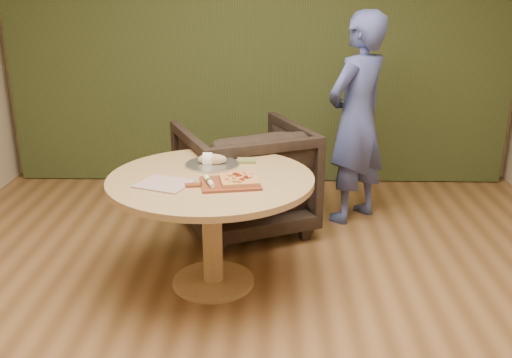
{
  "coord_description": "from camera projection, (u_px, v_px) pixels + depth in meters",
  "views": [
    {
      "loc": [
        0.11,
        -2.6,
        1.89
      ],
      "look_at": [
        0.04,
        0.25,
        0.91
      ],
      "focal_mm": 40.0,
      "sensor_mm": 36.0,
      "label": 1
    }
  ],
  "objects": [
    {
      "name": "armchair",
      "position": [
        244.0,
        172.0,
        4.49
      ],
      "size": [
        1.2,
        1.17,
        0.96
      ],
      "primitive_type": "imported",
      "rotation": [
        0.0,
        0.0,
        3.55
      ],
      "color": "black",
      "rests_on": "ground"
    },
    {
      "name": "flatbread_pizza",
      "position": [
        239.0,
        180.0,
        3.41
      ],
      "size": [
        0.26,
        0.26,
        0.04
      ],
      "rotation": [
        0.0,
        0.0,
        0.18
      ],
      "color": "tan",
      "rests_on": "pizza_paddle"
    },
    {
      "name": "bread_roll",
      "position": [
        211.0,
        159.0,
        3.75
      ],
      "size": [
        0.19,
        0.09,
        0.09
      ],
      "color": "tan",
      "rests_on": "serving_tray"
    },
    {
      "name": "pizza_paddle",
      "position": [
        228.0,
        183.0,
        3.41
      ],
      "size": [
        0.47,
        0.34,
        0.01
      ],
      "rotation": [
        0.0,
        0.0,
        0.18
      ],
      "color": "brown",
      "rests_on": "pedestal_table"
    },
    {
      "name": "room_shell",
      "position": [
        247.0,
        96.0,
        2.62
      ],
      "size": [
        5.04,
        6.04,
        2.84
      ],
      "color": "olive",
      "rests_on": "ground"
    },
    {
      "name": "cutlery_roll",
      "position": [
        209.0,
        181.0,
        3.38
      ],
      "size": [
        0.09,
        0.19,
        0.03
      ],
      "rotation": [
        0.0,
        0.0,
        0.33
      ],
      "color": "white",
      "rests_on": "pizza_paddle"
    },
    {
      "name": "serving_tray",
      "position": [
        212.0,
        164.0,
        3.76
      ],
      "size": [
        0.36,
        0.36,
        0.02
      ],
      "color": "silver",
      "rests_on": "pedestal_table"
    },
    {
      "name": "pedestal_table",
      "position": [
        211.0,
        198.0,
        3.59
      ],
      "size": [
        1.29,
        1.29,
        0.75
      ],
      "rotation": [
        0.0,
        0.0,
        0.24
      ],
      "color": "tan",
      "rests_on": "ground"
    },
    {
      "name": "curtain",
      "position": [
        259.0,
        38.0,
        5.36
      ],
      "size": [
        4.8,
        0.14,
        2.78
      ],
      "primitive_type": "cube",
      "color": "#2C3618",
      "rests_on": "ground"
    },
    {
      "name": "person_standing",
      "position": [
        357.0,
        119.0,
        4.58
      ],
      "size": [
        0.73,
        0.73,
        1.71
      ],
      "primitive_type": "imported",
      "rotation": [
        0.0,
        0.0,
        3.91
      ],
      "color": "#424F93",
      "rests_on": "ground"
    },
    {
      "name": "newspaper",
      "position": [
        164.0,
        184.0,
        3.4
      ],
      "size": [
        0.37,
        0.34,
        0.01
      ],
      "primitive_type": "cube",
      "rotation": [
        0.0,
        0.0,
        -0.38
      ],
      "color": "silver",
      "rests_on": "pedestal_table"
    },
    {
      "name": "green_packet",
      "position": [
        246.0,
        161.0,
        3.83
      ],
      "size": [
        0.13,
        0.11,
        0.02
      ],
      "primitive_type": "cube",
      "rotation": [
        0.0,
        0.0,
        0.06
      ],
      "color": "#56622C",
      "rests_on": "pedestal_table"
    }
  ]
}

